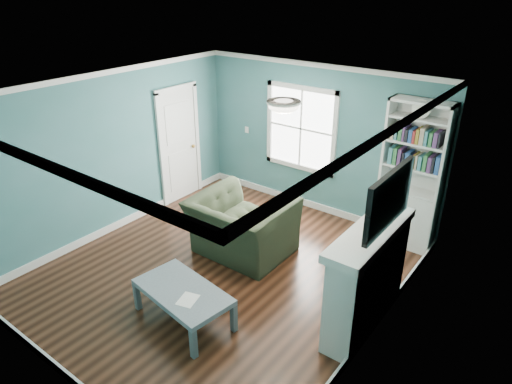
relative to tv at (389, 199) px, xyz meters
The scene contains 13 objects.
floor 2.80m from the tv, behind, with size 5.00×5.00×0.00m, color black.
room_walls 2.21m from the tv, behind, with size 5.00×5.00×5.00m.
trim 2.26m from the tv, behind, with size 4.50×5.00×2.60m.
window 3.40m from the tv, 137.57° to the left, with size 1.40×0.06×1.50m.
bookshelf 2.29m from the tv, 101.57° to the left, with size 0.90×0.35×2.31m.
fireplace 1.10m from the tv, behind, with size 0.44×1.58×1.30m.
tv is the anchor object (origin of this frame).
door 4.63m from the tv, 164.80° to the left, with size 0.12×0.98×2.17m.
ceiling_fixture 1.54m from the tv, behind, with size 0.38×0.38×0.15m.
light_switch 4.38m from the tv, 148.30° to the left, with size 0.08×0.01×0.12m, color white.
recliner 2.56m from the tv, behind, with size 1.39×0.91×1.22m, color black.
coffee_table 2.66m from the tv, 146.43° to the right, with size 1.31×0.84×0.44m.
paper_sheet 2.55m from the tv, 141.64° to the right, with size 0.20×0.26×0.00m, color white.
Camera 1 is at (3.66, -4.08, 3.85)m, focal length 32.00 mm.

